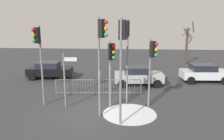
% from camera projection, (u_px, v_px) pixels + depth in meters
% --- Properties ---
extents(ground_plane, '(60.00, 60.00, 0.00)m').
position_uv_depth(ground_plane, '(91.00, 113.00, 12.26)').
color(ground_plane, '#38383D').
extents(traffic_light_foreground_left, '(0.38, 0.54, 5.12)m').
position_uv_depth(traffic_light_foreground_left, '(122.00, 48.00, 10.23)').
color(traffic_light_foreground_left, slate).
rests_on(traffic_light_foreground_left, ground).
extents(traffic_light_foreground_right, '(0.54, 0.39, 5.16)m').
position_uv_depth(traffic_light_foreground_right, '(101.00, 46.00, 10.97)').
color(traffic_light_foreground_right, slate).
rests_on(traffic_light_foreground_right, ground).
extents(traffic_light_rear_left, '(0.43, 0.50, 3.87)m').
position_uv_depth(traffic_light_rear_left, '(111.00, 60.00, 12.31)').
color(traffic_light_rear_left, slate).
rests_on(traffic_light_rear_left, ground).
extents(traffic_light_mid_right, '(0.43, 0.51, 5.10)m').
position_uv_depth(traffic_light_mid_right, '(126.00, 43.00, 12.95)').
color(traffic_light_mid_right, slate).
rests_on(traffic_light_mid_right, ground).
extents(traffic_light_mid_left, '(0.41, 0.52, 4.74)m').
position_uv_depth(traffic_light_mid_left, '(38.00, 48.00, 12.59)').
color(traffic_light_mid_left, slate).
rests_on(traffic_light_mid_left, ground).
extents(traffic_light_rear_right, '(0.46, 0.47, 3.99)m').
position_uv_depth(traffic_light_rear_right, '(152.00, 58.00, 12.46)').
color(traffic_light_rear_right, slate).
rests_on(traffic_light_rear_right, ground).
extents(direction_sign_post, '(0.79, 0.11, 3.23)m').
position_uv_depth(direction_sign_post, '(65.00, 78.00, 12.62)').
color(direction_sign_post, slate).
rests_on(direction_sign_post, ground).
extents(pedestrian_guard_railing, '(5.91, 0.53, 1.07)m').
position_uv_depth(pedestrian_guard_railing, '(98.00, 87.00, 15.26)').
color(pedestrian_guard_railing, slate).
rests_on(pedestrian_guard_railing, ground).
extents(car_silver_mid, '(3.93, 2.19, 1.47)m').
position_uv_depth(car_silver_mid, '(138.00, 75.00, 17.59)').
color(car_silver_mid, '#B2B5BA').
rests_on(car_silver_mid, ground).
extents(car_black_near, '(3.88, 2.08, 1.47)m').
position_uv_depth(car_black_near, '(50.00, 70.00, 19.67)').
color(car_black_near, black).
rests_on(car_black_near, ground).
extents(car_white_far, '(3.90, 2.14, 1.47)m').
position_uv_depth(car_white_far, '(204.00, 73.00, 18.54)').
color(car_white_far, silver).
rests_on(car_white_far, ground).
extents(bare_tree_left, '(1.42, 1.30, 4.99)m').
position_uv_depth(bare_tree_left, '(187.00, 44.00, 26.00)').
color(bare_tree_left, '#473828').
rests_on(bare_tree_left, ground).
extents(snow_patch_kerb, '(2.94, 2.94, 0.01)m').
position_uv_depth(snow_patch_kerb, '(130.00, 114.00, 12.13)').
color(snow_patch_kerb, silver).
rests_on(snow_patch_kerb, ground).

